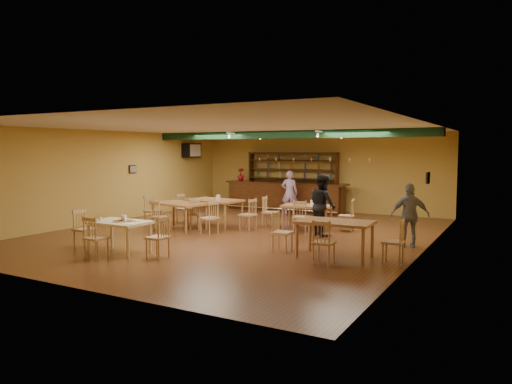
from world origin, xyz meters
The scene contains 23 objects.
floor centered at (0.00, 0.00, 0.00)m, with size 12.00×12.00×0.00m, color #552D18.
ceiling_beam centered at (0.00, 2.80, 2.87)m, with size 10.00×0.30×0.25m, color #103218.
track_rail_left centered at (-1.80, 3.40, 2.94)m, with size 0.05×2.50×0.05m, color silver.
track_rail_right centered at (1.40, 3.40, 2.94)m, with size 0.05×2.50×0.05m, color silver.
ac_unit centered at (-4.80, 4.20, 2.35)m, with size 0.34×0.70×0.48m, color silver.
picture_left centered at (-4.97, 1.00, 1.70)m, with size 0.04×0.34×0.28m, color black.
picture_right centered at (4.97, 0.50, 1.70)m, with size 0.04×0.34×0.28m, color black.
bar_counter centered at (-1.06, 5.15, 0.56)m, with size 4.89×0.85×1.13m, color black.
back_bar_hutch centered at (-1.06, 5.78, 1.14)m, with size 3.78×0.40×2.28m, color black.
poinsettia centered at (-3.05, 5.15, 1.38)m, with size 0.28×0.28×0.50m, color maroon.
dining_table_a centered at (-1.40, 0.80, 0.42)m, with size 1.67×1.00×0.83m, color #A26839.
dining_table_b centered at (1.35, 1.67, 0.36)m, with size 1.45×0.87×0.73m, color #A26839.
dining_table_c centered at (-1.96, -0.24, 0.40)m, with size 1.61×0.96×0.80m, color #A26839.
dining_table_d centered at (3.39, -1.55, 0.41)m, with size 1.62×0.97×0.81m, color #A26839.
near_table centered at (-1.12, -3.52, 0.37)m, with size 1.37×0.88×0.74m, color beige.
pizza_tray centered at (-1.03, -3.52, 0.74)m, with size 0.40×0.40×0.01m, color silver.
parmesan_shaker centered at (-1.57, -3.67, 0.79)m, with size 0.07×0.07×0.11m, color #EAE5C6.
napkin_stack centered at (-0.78, -3.33, 0.75)m, with size 0.20×0.15×0.03m, color white.
pizza_server centered at (-0.88, -3.47, 0.75)m, with size 0.32×0.09×0.00m, color silver.
side_plate centered at (-0.58, -3.72, 0.74)m, with size 0.22×0.22×0.01m, color white.
patron_bar centered at (-0.48, 4.33, 0.81)m, with size 0.59×0.39×1.62m, color #9A52B3.
patron_right_a centered at (2.15, 0.87, 0.86)m, with size 0.83×0.65×1.71m, color black.
patron_right_b centered at (4.59, 0.45, 0.78)m, with size 0.91×0.38×1.56m, color gray.
Camera 1 is at (6.97, -11.56, 2.37)m, focal length 33.78 mm.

